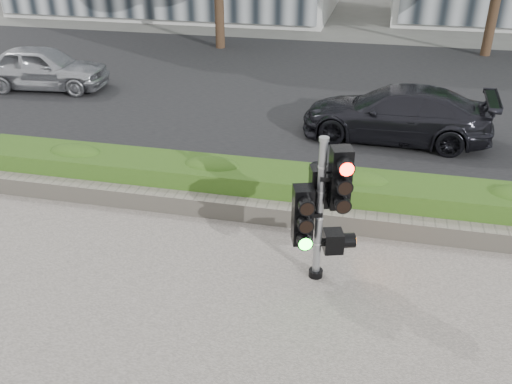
% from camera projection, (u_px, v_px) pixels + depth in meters
% --- Properties ---
extents(ground, '(120.00, 120.00, 0.00)m').
position_uv_depth(ground, '(242.00, 287.00, 7.98)').
color(ground, '#51514C').
rests_on(ground, ground).
extents(road, '(60.00, 13.00, 0.02)m').
position_uv_depth(road, '(321.00, 89.00, 16.59)').
color(road, black).
rests_on(road, ground).
extents(curb, '(60.00, 0.25, 0.12)m').
position_uv_depth(curb, '(280.00, 188.00, 10.66)').
color(curb, gray).
rests_on(curb, ground).
extents(stone_wall, '(12.00, 0.32, 0.34)m').
position_uv_depth(stone_wall, '(268.00, 212.00, 9.52)').
color(stone_wall, gray).
rests_on(stone_wall, sidewalk).
extents(hedge, '(12.00, 1.00, 0.68)m').
position_uv_depth(hedge, '(275.00, 187.00, 10.00)').
color(hedge, '#558C2B').
rests_on(hedge, sidewalk).
extents(traffic_signal, '(0.82, 0.70, 2.25)m').
position_uv_depth(traffic_signal, '(322.00, 203.00, 7.62)').
color(traffic_signal, black).
rests_on(traffic_signal, sidewalk).
extents(car_silver, '(3.96, 1.94, 1.30)m').
position_uv_depth(car_silver, '(43.00, 68.00, 16.25)').
color(car_silver, '#A2A4A9').
rests_on(car_silver, road).
extents(car_dark, '(4.46, 2.04, 1.26)m').
position_uv_depth(car_dark, '(396.00, 113.00, 12.72)').
color(car_dark, black).
rests_on(car_dark, road).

